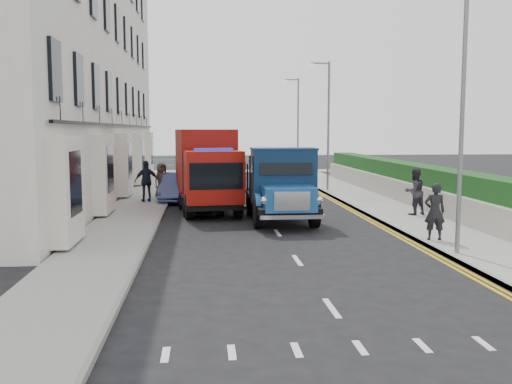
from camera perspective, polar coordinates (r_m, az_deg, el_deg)
name	(u,v)px	position (r m, az deg, el deg)	size (l,w,h in m)	color
ground	(286,245)	(16.87, 3.05, -5.33)	(120.00, 120.00, 0.00)	black
pavement_west	(141,205)	(25.73, -11.45, -1.30)	(2.40, 38.00, 0.12)	gray
pavement_east	(372,202)	(26.71, 11.56, -1.03)	(2.60, 38.00, 0.12)	gray
promenade	(234,172)	(45.54, -2.20, 2.05)	(30.00, 2.50, 0.12)	gray
sea_plane	(222,155)	(76.47, -3.43, 3.68)	(120.00, 120.00, 0.00)	#4C5967
terrace_west	(59,53)	(30.44, -19.14, 13.04)	(6.31, 30.20, 14.25)	white
garden_east	(413,184)	(27.23, 15.45, 0.78)	(1.45, 28.00, 1.75)	#B2AD9E
seafront_railing	(235,166)	(44.71, -2.15, 2.64)	(13.00, 0.08, 1.11)	#59B2A5
lamp_near	(458,106)	(15.80, 19.55, 8.12)	(1.23, 0.18, 7.00)	slate
lamp_mid	(326,118)	(31.07, 7.04, 7.32)	(1.23, 0.18, 7.00)	slate
lamp_far	(296,121)	(40.89, 4.05, 7.08)	(1.23, 0.18, 7.00)	slate
bedford_lorry	(283,189)	(20.57, 2.67, 0.27)	(2.35, 5.75, 2.70)	black
red_lorry	(206,167)	(24.20, -5.01, 2.49)	(2.84, 6.67, 3.40)	black
parked_car_front	(199,196)	(23.52, -5.70, -0.42)	(1.57, 3.91, 1.33)	black
parked_car_mid	(179,187)	(27.35, -7.73, 0.50)	(1.43, 4.10, 1.35)	#4E62A7
parked_car_rear	(200,177)	(32.77, -5.57, 1.52)	(1.97, 4.84, 1.40)	#B3B3B8
seafront_car_left	(204,164)	(43.44, -5.20, 2.77)	(2.58, 5.60, 1.56)	black
seafront_car_right	(283,165)	(42.92, 2.68, 2.71)	(1.77, 4.39, 1.50)	silver
pedestrian_east_near	(435,212)	(17.68, 17.43, -1.88)	(0.62, 0.41, 1.70)	black
pedestrian_east_far	(414,192)	(22.73, 15.57, 0.05)	(0.87, 0.68, 1.80)	#2D2831
pedestrian_west_near	(147,181)	(26.39, -10.88, 1.07)	(1.10, 0.46, 1.87)	black
pedestrian_west_far	(162,181)	(27.37, -9.41, 1.11)	(0.84, 0.54, 1.71)	#453531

